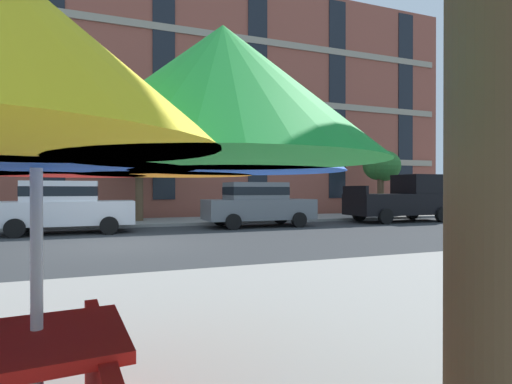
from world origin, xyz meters
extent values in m
plane|color=#2D3033|center=(0.00, 0.00, 0.00)|extent=(120.00, 120.00, 0.00)
cube|color=gray|center=(0.00, 6.80, 0.06)|extent=(56.00, 3.60, 0.12)
cube|color=#934C3D|center=(0.00, 15.00, 6.40)|extent=(40.16, 12.00, 12.80)
cube|color=#9E937F|center=(0.00, 8.96, 3.20)|extent=(39.36, 0.08, 0.36)
cube|color=#9E937F|center=(0.00, 8.96, 6.40)|extent=(39.36, 0.08, 0.36)
cube|color=#9E937F|center=(0.00, 8.96, 9.60)|extent=(39.36, 0.08, 0.36)
cube|color=black|center=(-2.51, 8.97, 6.80)|extent=(1.10, 0.06, 11.60)
cube|color=black|center=(2.51, 8.97, 6.80)|extent=(1.10, 0.06, 11.60)
cube|color=black|center=(7.53, 8.97, 6.80)|extent=(1.10, 0.06, 11.60)
cube|color=black|center=(12.55, 8.97, 6.80)|extent=(1.10, 0.06, 11.60)
cube|color=black|center=(17.57, 8.97, 6.80)|extent=(1.10, 0.06, 11.60)
cube|color=silver|center=(-1.50, 3.70, 0.70)|extent=(4.40, 1.76, 0.80)
cube|color=silver|center=(-1.65, 3.70, 1.44)|extent=(2.30, 1.55, 0.68)
cube|color=black|center=(-1.65, 3.70, 1.44)|extent=(2.32, 1.57, 0.32)
cylinder|color=black|center=(-0.13, 4.58, 0.30)|extent=(0.60, 0.22, 0.60)
cylinder|color=black|center=(-0.13, 2.82, 0.30)|extent=(0.60, 0.22, 0.60)
cylinder|color=black|center=(-2.86, 4.58, 0.30)|extent=(0.60, 0.22, 0.60)
cylinder|color=black|center=(-2.86, 2.82, 0.30)|extent=(0.60, 0.22, 0.60)
cube|color=slate|center=(5.55, 3.70, 0.70)|extent=(4.40, 1.76, 0.80)
cube|color=slate|center=(5.40, 3.70, 1.44)|extent=(2.30, 1.55, 0.68)
cube|color=black|center=(5.40, 3.70, 1.44)|extent=(2.32, 1.57, 0.32)
cylinder|color=black|center=(6.91, 4.58, 0.30)|extent=(0.60, 0.22, 0.60)
cylinder|color=black|center=(6.91, 2.82, 0.30)|extent=(0.60, 0.22, 0.60)
cylinder|color=black|center=(4.19, 4.58, 0.30)|extent=(0.60, 0.22, 0.60)
cylinder|color=black|center=(4.19, 2.82, 0.30)|extent=(0.60, 0.22, 0.60)
cube|color=black|center=(12.62, 3.70, 0.82)|extent=(5.10, 1.90, 0.96)
cube|color=black|center=(13.72, 3.70, 1.75)|extent=(1.90, 1.75, 0.90)
cube|color=black|center=(10.15, 3.70, 1.48)|extent=(0.16, 1.75, 0.36)
cylinder|color=black|center=(11.04, 2.75, 0.34)|extent=(0.68, 0.22, 0.68)
cylinder|color=black|center=(11.04, 4.65, 0.34)|extent=(0.68, 0.22, 0.68)
cylinder|color=black|center=(14.20, 2.75, 0.34)|extent=(0.68, 0.22, 0.68)
cylinder|color=black|center=(14.20, 4.65, 0.34)|extent=(0.68, 0.22, 0.68)
cube|color=black|center=(19.59, 3.70, 0.70)|extent=(4.40, 1.76, 0.80)
cube|color=black|center=(19.74, 3.70, 1.44)|extent=(2.30, 1.55, 0.68)
cube|color=black|center=(19.74, 3.70, 1.44)|extent=(2.32, 1.57, 0.32)
cylinder|color=black|center=(18.22, 2.82, 0.30)|extent=(0.60, 0.22, 0.60)
cylinder|color=black|center=(18.22, 4.58, 0.30)|extent=(0.60, 0.22, 0.60)
cylinder|color=black|center=(20.95, 4.58, 0.30)|extent=(0.60, 0.22, 0.60)
cylinder|color=brown|center=(1.17, 7.04, 1.23)|extent=(0.34, 0.34, 2.45)
sphere|color=#2D702D|center=(0.94, 7.06, 3.41)|extent=(2.64, 2.64, 2.64)
sphere|color=#2D702D|center=(1.17, 6.83, 3.45)|extent=(2.72, 2.72, 2.72)
sphere|color=#2D702D|center=(1.43, 7.06, 3.56)|extent=(2.65, 2.65, 2.65)
cylinder|color=brown|center=(13.90, 6.72, 1.04)|extent=(0.36, 0.36, 2.08)
sphere|color=#2D702D|center=(13.93, 6.98, 2.87)|extent=(1.71, 1.71, 1.71)
sphere|color=#2D702D|center=(14.09, 6.56, 2.79)|extent=(1.65, 1.65, 1.65)
cylinder|color=silver|center=(-0.60, -9.00, 1.07)|extent=(0.06, 0.06, 2.15)
cone|color=blue|center=(0.49, -9.00, 1.87)|extent=(1.30, 1.30, 0.55)
cone|color=orange|center=(0.17, -8.23, 1.87)|extent=(1.30, 1.30, 0.55)
cone|color=red|center=(-0.60, -7.91, 1.87)|extent=(1.30, 1.30, 0.55)
cone|color=green|center=(0.17, -9.77, 1.87)|extent=(1.30, 1.30, 0.55)
cone|color=blue|center=(-0.60, -9.00, 1.91)|extent=(1.63, 1.63, 0.63)
cylinder|color=#4C3823|center=(1.63, -9.78, 2.38)|extent=(0.44, 0.44, 4.75)
camera|label=1|loc=(-0.28, -11.31, 1.49)|focal=28.04mm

